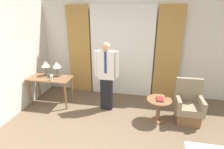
% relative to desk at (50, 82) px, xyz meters
% --- Properties ---
extents(wall_back, '(10.00, 0.06, 2.70)m').
position_rel_desk_xyz_m(wall_back, '(1.77, 1.10, 0.71)').
color(wall_back, silver).
rests_on(wall_back, ground_plane).
extents(curtain_sheer_center, '(1.79, 0.06, 2.58)m').
position_rel_desk_xyz_m(curtain_sheer_center, '(1.77, 0.97, 0.65)').
color(curtain_sheer_center, white).
rests_on(curtain_sheer_center, ground_plane).
extents(curtain_drape_left, '(0.67, 0.06, 2.58)m').
position_rel_desk_xyz_m(curtain_drape_left, '(0.50, 0.97, 0.65)').
color(curtain_drape_left, '#B28442').
rests_on(curtain_drape_left, ground_plane).
extents(curtain_drape_right, '(0.67, 0.06, 2.58)m').
position_rel_desk_xyz_m(curtain_drape_right, '(3.04, 0.97, 0.65)').
color(curtain_drape_right, '#B28442').
rests_on(curtain_drape_right, ground_plane).
extents(desk, '(1.13, 0.55, 0.76)m').
position_rel_desk_xyz_m(desk, '(0.00, 0.00, 0.00)').
color(desk, brown).
rests_on(desk, ground_plane).
extents(table_lamp_left, '(0.23, 0.23, 0.40)m').
position_rel_desk_xyz_m(table_lamp_left, '(-0.16, 0.14, 0.42)').
color(table_lamp_left, '#4C4238').
rests_on(table_lamp_left, desk).
extents(table_lamp_right, '(0.23, 0.23, 0.40)m').
position_rel_desk_xyz_m(table_lamp_right, '(0.16, 0.14, 0.42)').
color(table_lamp_right, '#4C4238').
rests_on(table_lamp_right, desk).
extents(bottle_near_edge, '(0.06, 0.06, 0.17)m').
position_rel_desk_xyz_m(bottle_near_edge, '(0.16, -0.18, 0.19)').
color(bottle_near_edge, silver).
rests_on(bottle_near_edge, desk).
extents(person, '(0.59, 0.20, 1.73)m').
position_rel_desk_xyz_m(person, '(1.53, 0.02, 0.31)').
color(person, black).
rests_on(person, ground_plane).
extents(armchair, '(0.57, 0.57, 0.98)m').
position_rel_desk_xyz_m(armchair, '(3.46, -0.17, -0.28)').
color(armchair, brown).
rests_on(armchair, ground_plane).
extents(side_table, '(0.55, 0.55, 0.55)m').
position_rel_desk_xyz_m(side_table, '(2.80, -0.30, -0.26)').
color(side_table, brown).
rests_on(side_table, ground_plane).
extents(book, '(0.15, 0.22, 0.03)m').
position_rel_desk_xyz_m(book, '(2.81, -0.32, -0.07)').
color(book, maroon).
rests_on(book, side_table).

